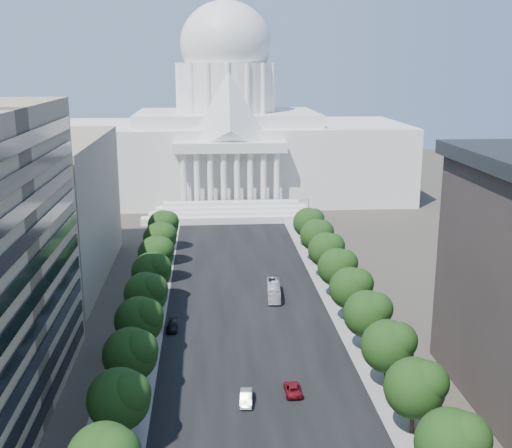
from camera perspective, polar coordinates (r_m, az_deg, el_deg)
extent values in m
cube|color=black|center=(132.01, -1.13, -5.80)|extent=(30.00, 260.00, 0.01)
cube|color=gray|center=(132.37, -9.41, -5.94)|extent=(8.00, 260.00, 0.02)
cube|color=gray|center=(134.37, 7.02, -5.54)|extent=(8.00, 260.00, 0.02)
cube|color=white|center=(221.40, -2.59, 5.70)|extent=(120.00, 50.00, 25.00)
cube|color=white|center=(219.73, -2.63, 9.44)|extent=(60.00, 40.00, 4.00)
cube|color=white|center=(193.57, -2.34, 6.87)|extent=(34.00, 8.00, 3.00)
cylinder|color=white|center=(219.13, -2.66, 12.05)|extent=(32.00, 32.00, 16.00)
ellipsoid|color=white|center=(219.06, -2.70, 15.71)|extent=(30.00, 30.00, 27.60)
cylinder|color=white|center=(219.80, -2.74, 19.10)|extent=(4.80, 4.80, 7.00)
cube|color=gray|center=(143.20, -20.96, 1.09)|extent=(38.00, 52.00, 30.00)
cylinder|color=#33261C|center=(83.10, -11.93, -17.83)|extent=(0.56, 0.56, 2.94)
sphere|color=black|center=(80.73, -12.11, -14.99)|extent=(7.60, 7.60, 7.60)
sphere|color=black|center=(79.36, -11.24, -14.55)|extent=(5.32, 5.32, 5.32)
cylinder|color=#33261C|center=(93.42, -10.99, -13.95)|extent=(0.56, 0.56, 2.94)
sphere|color=black|center=(91.32, -11.13, -11.34)|extent=(7.60, 7.60, 7.60)
sphere|color=black|center=(90.00, -10.37, -10.90)|extent=(5.32, 5.32, 5.32)
cylinder|color=#33261C|center=(104.10, -10.26, -10.84)|extent=(0.56, 0.56, 2.94)
sphere|color=black|center=(102.21, -10.38, -8.45)|extent=(7.60, 7.60, 7.60)
sphere|color=black|center=(100.95, -9.69, -8.02)|extent=(5.32, 5.32, 5.32)
cylinder|color=#33261C|center=(115.03, -9.68, -8.32)|extent=(0.56, 0.56, 2.94)
sphere|color=black|center=(113.33, -9.78, -6.13)|extent=(7.60, 7.60, 7.60)
sphere|color=black|center=(112.11, -9.16, -5.71)|extent=(5.32, 5.32, 5.32)
cylinder|color=#33261C|center=(126.16, -9.21, -6.24)|extent=(0.56, 0.56, 2.94)
sphere|color=black|center=(124.62, -9.29, -4.22)|extent=(7.60, 7.60, 7.60)
sphere|color=black|center=(123.43, -8.73, -3.82)|extent=(5.32, 5.32, 5.32)
cylinder|color=#33261C|center=(137.44, -8.82, -4.50)|extent=(0.56, 0.56, 2.94)
sphere|color=black|center=(136.02, -8.89, -2.63)|extent=(7.60, 7.60, 7.60)
sphere|color=black|center=(134.87, -8.37, -2.25)|extent=(5.32, 5.32, 5.32)
cylinder|color=#33261C|center=(148.83, -8.48, -3.03)|extent=(0.56, 0.56, 2.94)
sphere|color=black|center=(147.52, -8.55, -1.28)|extent=(7.60, 7.60, 7.60)
sphere|color=black|center=(146.40, -8.07, -0.92)|extent=(5.32, 5.32, 5.32)
cylinder|color=#33261C|center=(160.31, -8.20, -1.76)|extent=(0.56, 0.56, 2.94)
sphere|color=black|center=(159.10, -8.26, -0.13)|extent=(7.60, 7.60, 7.60)
sphere|color=black|center=(158.00, -7.81, 0.21)|extent=(5.32, 5.32, 5.32)
sphere|color=black|center=(74.10, 16.90, -18.19)|extent=(7.60, 7.60, 7.60)
sphere|color=black|center=(73.37, 18.20, -17.60)|extent=(5.32, 5.32, 5.32)
cylinder|color=#33261C|center=(86.09, 13.71, -16.72)|extent=(0.56, 0.56, 2.94)
sphere|color=black|center=(83.80, 13.90, -13.95)|extent=(7.60, 7.60, 7.60)
sphere|color=black|center=(83.06, 15.01, -13.41)|extent=(5.32, 5.32, 5.32)
cylinder|color=#33261C|center=(96.08, 11.47, -13.13)|extent=(0.56, 0.56, 2.94)
sphere|color=black|center=(94.04, 11.61, -10.58)|extent=(7.60, 7.60, 7.60)
sphere|color=black|center=(93.28, 12.57, -10.08)|extent=(5.32, 5.32, 5.32)
cylinder|color=#33261C|center=(106.49, 9.71, -10.22)|extent=(0.56, 0.56, 2.94)
sphere|color=black|center=(104.66, 9.82, -7.88)|extent=(7.60, 7.60, 7.60)
sphere|color=black|center=(103.88, 10.66, -7.41)|extent=(5.32, 5.32, 5.32)
cylinder|color=#33261C|center=(117.21, 8.29, -7.83)|extent=(0.56, 0.56, 2.94)
sphere|color=black|center=(115.54, 8.38, -5.67)|extent=(7.60, 7.60, 7.60)
sphere|color=black|center=(114.76, 9.13, -5.23)|extent=(5.32, 5.32, 5.32)
cylinder|color=#33261C|center=(128.15, 7.13, -5.84)|extent=(0.56, 0.56, 2.94)
sphere|color=black|center=(126.63, 7.19, -3.84)|extent=(7.60, 7.60, 7.60)
sphere|color=black|center=(125.84, 7.87, -3.43)|extent=(5.32, 5.32, 5.32)
cylinder|color=#33261C|center=(139.27, 6.16, -4.16)|extent=(0.56, 0.56, 2.94)
sphere|color=black|center=(137.87, 6.21, -2.31)|extent=(7.60, 7.60, 7.60)
sphere|color=black|center=(137.08, 6.82, -1.93)|extent=(5.32, 5.32, 5.32)
cylinder|color=#33261C|center=(150.52, 5.33, -2.73)|extent=(0.56, 0.56, 2.94)
sphere|color=black|center=(149.23, 5.37, -1.01)|extent=(7.60, 7.60, 7.60)
sphere|color=black|center=(148.44, 5.94, -0.65)|extent=(5.32, 5.32, 5.32)
cylinder|color=#33261C|center=(161.88, 4.62, -1.50)|extent=(0.56, 0.56, 2.94)
sphere|color=black|center=(160.68, 4.65, 0.11)|extent=(7.60, 7.60, 7.60)
sphere|color=black|center=(159.89, 5.17, 0.45)|extent=(5.32, 5.32, 5.32)
cylinder|color=gray|center=(84.55, 15.71, -15.10)|extent=(0.18, 0.18, 9.00)
cylinder|color=gray|center=(82.18, 15.11, -12.56)|extent=(2.40, 0.14, 0.14)
sphere|color=gray|center=(81.88, 14.36, -12.69)|extent=(0.44, 0.44, 0.44)
cylinder|color=gray|center=(105.91, 11.11, -8.64)|extent=(0.18, 0.18, 9.00)
cylinder|color=gray|center=(104.03, 10.58, -6.50)|extent=(2.40, 0.14, 0.14)
sphere|color=gray|center=(103.79, 9.98, -6.58)|extent=(0.44, 0.44, 0.44)
cylinder|color=gray|center=(128.59, 8.18, -4.38)|extent=(0.18, 0.18, 9.00)
cylinder|color=gray|center=(127.04, 7.72, -2.56)|extent=(2.40, 0.14, 0.14)
sphere|color=gray|center=(126.85, 7.23, -2.61)|extent=(0.44, 0.44, 0.44)
cylinder|color=gray|center=(152.00, 6.16, -1.40)|extent=(0.18, 0.18, 9.00)
cylinder|color=gray|center=(150.69, 5.75, 0.17)|extent=(2.40, 0.14, 0.14)
sphere|color=gray|center=(150.53, 5.34, 0.12)|extent=(0.44, 0.44, 0.44)
cylinder|color=gray|center=(175.85, 4.69, 0.78)|extent=(0.18, 0.18, 9.00)
cylinder|color=gray|center=(174.72, 4.33, 2.15)|extent=(2.40, 0.14, 0.14)
sphere|color=gray|center=(174.58, 3.97, 2.11)|extent=(0.44, 0.44, 0.44)
imported|color=#A5A8AD|center=(90.37, -0.88, -15.20)|extent=(1.97, 4.73, 1.52)
imported|color=maroon|center=(92.87, 3.28, -14.42)|extent=(2.26, 4.89, 1.36)
imported|color=black|center=(113.39, -7.45, -9.01)|extent=(1.92, 4.69, 1.36)
imported|color=silver|center=(126.97, 1.58, -5.95)|extent=(3.10, 10.37, 2.85)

